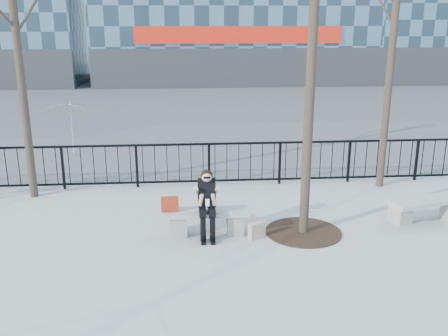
{
  "coord_description": "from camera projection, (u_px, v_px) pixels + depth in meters",
  "views": [
    {
      "loc": [
        -0.39,
        -9.03,
        4.02
      ],
      "look_at": [
        0.4,
        0.8,
        1.1
      ],
      "focal_mm": 40.0,
      "sensor_mm": 36.0,
      "label": 1
    }
  ],
  "objects": [
    {
      "name": "shopping_bag",
      "position": [
        257.0,
        230.0,
        9.56
      ],
      "size": [
        0.35,
        0.27,
        0.32
      ],
      "primitive_type": "cube",
      "rotation": [
        0.0,
        0.0,
        0.51
      ],
      "color": "beige",
      "rests_on": "ground"
    },
    {
      "name": "handbag",
      "position": [
        170.0,
        204.0,
        9.59
      ],
      "size": [
        0.34,
        0.17,
        0.28
      ],
      "primitive_type": "cube",
      "rotation": [
        0.0,
        0.0,
        0.04
      ],
      "color": "maroon",
      "rests_on": "bench_main"
    },
    {
      "name": "street_surface",
      "position": [
        192.0,
        107.0,
        24.14
      ],
      "size": [
        60.0,
        23.0,
        0.01
      ],
      "primitive_type": "cube",
      "color": "#474747",
      "rests_on": "ground"
    },
    {
      "name": "ground",
      "position": [
        207.0,
        233.0,
        9.81
      ],
      "size": [
        120.0,
        120.0,
        0.0
      ],
      "primitive_type": "plane",
      "color": "#999994",
      "rests_on": "ground"
    },
    {
      "name": "vendor_umbrella",
      "position": [
        72.0,
        129.0,
        15.25
      ],
      "size": [
        2.35,
        2.37,
        1.69
      ],
      "primitive_type": "imported",
      "rotation": [
        0.0,
        0.0,
        0.33
      ],
      "color": "#FBFB37",
      "rests_on": "ground"
    },
    {
      "name": "bench_main",
      "position": [
        207.0,
        219.0,
        9.72
      ],
      "size": [
        1.65,
        0.46,
        0.49
      ],
      "color": "slate",
      "rests_on": "ground"
    },
    {
      "name": "tree_grate",
      "position": [
        303.0,
        232.0,
        9.85
      ],
      "size": [
        1.5,
        1.5,
        0.02
      ],
      "primitive_type": "cylinder",
      "color": "black",
      "rests_on": "ground"
    },
    {
      "name": "bench_second",
      "position": [
        427.0,
        208.0,
        10.31
      ],
      "size": [
        1.69,
        0.47,
        0.5
      ],
      "rotation": [
        0.0,
        0.0,
        0.29
      ],
      "color": "slate",
      "rests_on": "ground"
    },
    {
      "name": "railing",
      "position": [
        201.0,
        164.0,
        12.52
      ],
      "size": [
        14.0,
        0.06,
        1.1
      ],
      "color": "black",
      "rests_on": "ground"
    },
    {
      "name": "seated_woman",
      "position": [
        207.0,
        204.0,
        9.46
      ],
      "size": [
        0.5,
        0.64,
        1.34
      ],
      "color": "black",
      "rests_on": "ground"
    }
  ]
}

